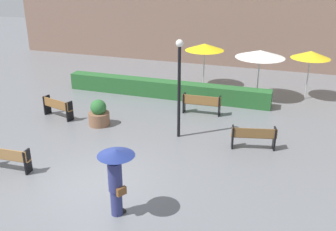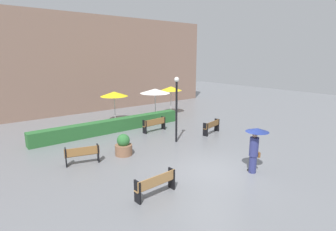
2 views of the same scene
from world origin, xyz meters
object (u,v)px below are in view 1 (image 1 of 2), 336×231
Objects in this scene: bench_back_row at (201,103)px; lamp_post at (179,79)px; bench_near_left at (6,157)px; bench_far_right at (254,136)px; patio_umbrella_yellow at (205,47)px; patio_umbrella_yellow_far at (311,55)px; patio_umbrella_white at (260,54)px; bench_far_left at (57,107)px; pedestrian_with_umbrella at (116,173)px; planter_pot at (99,114)px.

lamp_post is at bearing -96.05° from bench_back_row.
bench_near_left is 1.04× the size of bench_far_right.
bench_back_row is at bearing 133.78° from bench_far_right.
patio_umbrella_yellow is 0.98× the size of patio_umbrella_yellow_far.
patio_umbrella_yellow reaches higher than bench_back_row.
patio_umbrella_yellow is (-3.51, 6.74, 1.67)m from bench_far_right.
bench_far_right is at bearing -105.56° from patio_umbrella_yellow_far.
patio_umbrella_white is (2.13, 2.86, 1.75)m from bench_back_row.
bench_far_left reaches higher than bench_far_right.
bench_far_left is at bearing -146.75° from patio_umbrella_white.
bench_far_left is 0.67× the size of patio_umbrella_yellow.
patio_umbrella_white reaches higher than patio_umbrella_yellow.
bench_near_left is at bearing -125.30° from bench_back_row.
lamp_post reaches higher than patio_umbrella_yellow.
bench_back_row reaches higher than bench_far_right.
pedestrian_with_umbrella is 11.96m from patio_umbrella_yellow.
pedestrian_with_umbrella is at bearing -91.00° from lamp_post.
bench_near_left is 4.50m from planter_pot.
patio_umbrella_yellow is (-0.87, 3.99, 1.65)m from bench_back_row.
bench_near_left is 0.71× the size of patio_umbrella_yellow_far.
planter_pot is 0.46× the size of patio_umbrella_yellow_far.
bench_back_row is at bearing 22.11° from bench_far_left.
bench_back_row is at bearing 33.91° from planter_pot.
pedestrian_with_umbrella is at bearing -87.58° from patio_umbrella_yellow.
bench_far_right is at bearing -46.22° from bench_back_row.
patio_umbrella_yellow_far reaches higher than bench_far_right.
bench_far_right is at bearing -1.86° from planter_pot.
bench_back_row is 4.40m from patio_umbrella_yellow.
bench_back_row is 3.81m from bench_far_right.
bench_far_left is 0.93× the size of bench_near_left.
bench_far_left is 2.12m from planter_pot.
patio_umbrella_yellow is 3.20m from patio_umbrella_white.
lamp_post is at bearing -0.77° from planter_pot.
bench_near_left is 11.73m from patio_umbrella_yellow.
pedestrian_with_umbrella is at bearing -103.01° from patio_umbrella_white.
bench_back_row is at bearing -77.68° from patio_umbrella_yellow.
patio_umbrella_white is at bearing 76.99° from pedestrian_with_umbrella.
bench_near_left is 1.54× the size of planter_pot.
bench_far_left is at bearing -157.89° from bench_back_row.
lamp_post is at bearing -113.77° from patio_umbrella_white.
lamp_post is (-2.91, 0.16, 1.84)m from bench_far_right.
patio_umbrella_yellow_far is at bearing 37.26° from planter_pot.
bench_far_left is at bearing 102.56° from bench_near_left.
bench_near_left is at bearing -77.44° from bench_far_left.
bench_far_left is 0.65× the size of patio_umbrella_white.
patio_umbrella_white reaches higher than bench_back_row.
pedestrian_with_umbrella reaches higher than bench_far_right.
patio_umbrella_white is (3.00, -1.12, 0.10)m from patio_umbrella_yellow.
patio_umbrella_yellow_far is at bearing 39.90° from bench_back_row.
pedestrian_with_umbrella is 5.45m from lamp_post.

